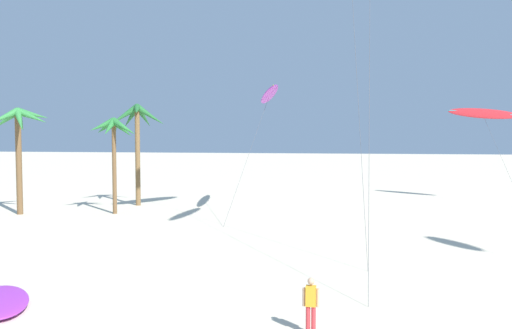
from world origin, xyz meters
The scene contains 7 objects.
palm_tree_0 centered at (-20.44, 38.13, 6.21)m, with size 4.70×4.50×7.74m.
palm_tree_1 centered at (-13.71, 43.99, 6.54)m, with size 4.63×4.98×8.23m.
palm_tree_2 centered at (-13.77, 39.35, 5.94)m, with size 3.44×3.50×7.02m.
flying_kite_3 centered at (14.53, 50.69, 7.53)m, with size 5.72×6.33×8.34m.
flying_kite_4 centered at (-2.63, 41.04, 8.65)m, with size 3.58×10.72×9.40m.
grounded_kite_1 centered at (-9.28, 18.09, 0.17)m, with size 3.75×4.49×0.32m.
person_near_right centered at (1.49, 16.89, 0.94)m, with size 0.51×0.22×1.71m.
Camera 1 is at (2.20, 0.38, 6.07)m, focal length 39.50 mm.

